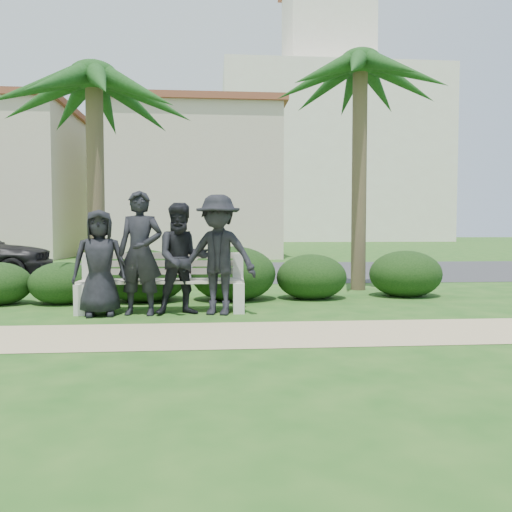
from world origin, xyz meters
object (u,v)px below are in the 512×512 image
object	(u,v)px
park_bench	(162,286)
man_b	(140,253)
man_c	(182,259)
man_d	(218,255)
man_a	(100,263)
palm_right	(360,65)
palm_left	(94,79)

from	to	relation	value
park_bench	man_b	distance (m)	0.69
man_c	man_d	world-z (taller)	man_d
man_c	man_a	bearing A→B (deg)	170.42
man_a	palm_right	world-z (taller)	palm_right
man_b	man_a	bearing A→B (deg)	-167.79
man_a	palm_right	distance (m)	7.05
man_b	man_c	distance (m)	0.65
park_bench	man_b	bearing A→B (deg)	-135.95
man_a	palm_right	size ratio (longest dim) A/B	0.28
man_d	palm_right	world-z (taller)	palm_right
man_d	park_bench	bearing A→B (deg)	173.97
man_a	man_c	bearing A→B (deg)	-9.21
man_b	park_bench	bearing A→B (deg)	51.83
man_a	man_d	size ratio (longest dim) A/B	0.87
palm_left	palm_right	size ratio (longest dim) A/B	0.87
palm_left	man_d	bearing A→B (deg)	-39.68
man_a	park_bench	bearing A→B (deg)	9.11
man_a	palm_right	xyz separation A→B (m)	(4.92, 2.98, 4.08)
palm_right	man_d	bearing A→B (deg)	-135.97
palm_left	man_a	bearing A→B (deg)	-75.82
park_bench	palm_right	world-z (taller)	palm_right
palm_left	man_b	bearing A→B (deg)	-59.39
park_bench	man_a	distance (m)	1.05
man_a	man_b	size ratio (longest dim) A/B	0.85
man_b	man_d	world-z (taller)	man_b
man_c	palm_right	size ratio (longest dim) A/B	0.30
palm_right	man_b	bearing A→B (deg)	-145.68
man_a	man_b	world-z (taller)	man_b
park_bench	man_b	xyz separation A→B (m)	(-0.30, -0.28, 0.55)
man_b	man_d	bearing A→B (deg)	5.71
man_b	man_c	bearing A→B (deg)	7.41
park_bench	man_a	size ratio (longest dim) A/B	1.62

